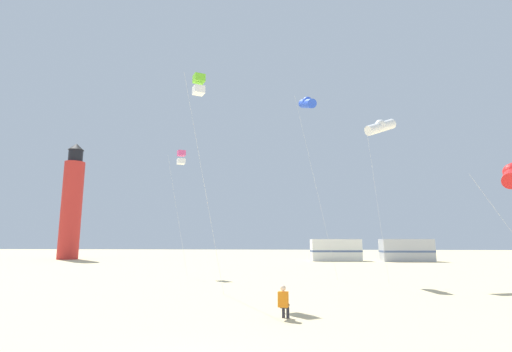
# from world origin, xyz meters

# --- Properties ---
(kite_flyer_standing) EXTENTS (0.42, 0.55, 1.16)m
(kite_flyer_standing) POSITION_xyz_m (1.67, 6.99, 0.61)
(kite_flyer_standing) COLOR orange
(kite_flyer_standing) RESTS_ON ground
(kite_box_rainbow) EXTENTS (1.86, 1.44, 10.06)m
(kite_box_rainbow) POSITION_xyz_m (-6.78, 23.41, 9.46)
(kite_box_rainbow) COLOR silver
(kite_box_rainbow) RESTS_ON ground
(kite_tube_white) EXTENTS (2.51, 1.86, 11.16)m
(kite_tube_white) POSITION_xyz_m (8.45, 19.09, 10.45)
(kite_tube_white) COLOR silver
(kite_tube_white) RESTS_ON ground
(kite_box_lime) EXTENTS (2.09, 2.08, 11.99)m
(kite_box_lime) POSITION_xyz_m (-3.03, 13.24, 11.38)
(kite_box_lime) COLOR silver
(kite_box_lime) RESTS_ON ground
(kite_tube_blue) EXTENTS (2.73, 3.01, 13.72)m
(kite_tube_blue) POSITION_xyz_m (3.58, 20.96, 13.01)
(kite_tube_blue) COLOR silver
(kite_tube_blue) RESTS_ON ground
(lighthouse_distant) EXTENTS (2.80, 2.80, 16.80)m
(lighthouse_distant) POSITION_xyz_m (-28.90, 45.46, 7.84)
(lighthouse_distant) COLOR red
(lighthouse_distant) RESTS_ON ground
(rv_van_white) EXTENTS (6.61, 2.86, 2.80)m
(rv_van_white) POSITION_xyz_m (8.38, 44.17, 1.39)
(rv_van_white) COLOR white
(rv_van_white) RESTS_ON ground
(rv_van_silver) EXTENTS (6.54, 2.63, 2.80)m
(rv_van_silver) POSITION_xyz_m (17.23, 43.58, 1.39)
(rv_van_silver) COLOR #B7BABF
(rv_van_silver) RESTS_ON ground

